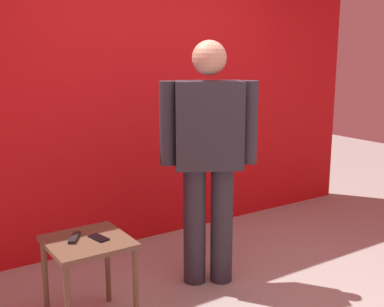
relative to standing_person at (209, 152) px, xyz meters
The scene contains 5 objects.
back_wall_red 1.23m from the standing_person, 83.75° to the left, with size 4.89×0.12×3.10m, color red.
standing_person is the anchor object (origin of this frame).
side_table 1.13m from the standing_person, behind, with size 0.50×0.50×0.59m.
cell_phone 1.02m from the standing_person, behind, with size 0.07×0.14×0.01m, color black.
tv_remote 1.14m from the standing_person, behind, with size 0.04×0.17×0.02m, color black.
Camera 1 is at (-2.12, -2.25, 1.74)m, focal length 45.11 mm.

